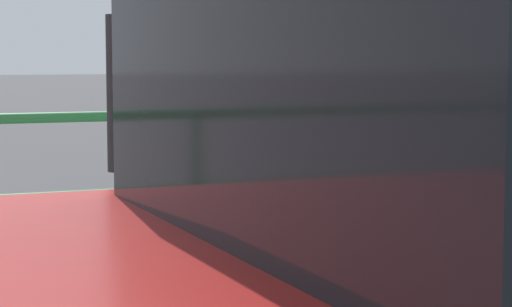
% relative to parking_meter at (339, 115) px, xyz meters
% --- Properties ---
extents(parking_meter, '(0.19, 0.20, 1.51)m').
position_rel_parking_meter_xyz_m(parking_meter, '(0.00, 0.00, 0.00)').
color(parking_meter, slate).
rests_on(parking_meter, sidewalk_curb).
extents(pedestrian_at_meter, '(0.71, 0.41, 1.73)m').
position_rel_parking_meter_xyz_m(pedestrian_at_meter, '(-0.53, 0.25, -0.12)').
color(pedestrian_at_meter, black).
rests_on(pedestrian_at_meter, sidewalk_curb).
extents(background_railing, '(24.06, 0.06, 1.03)m').
position_rel_parking_meter_xyz_m(background_railing, '(-0.06, 2.21, -0.37)').
color(background_railing, '#1E602D').
rests_on(background_railing, sidewalk_curb).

